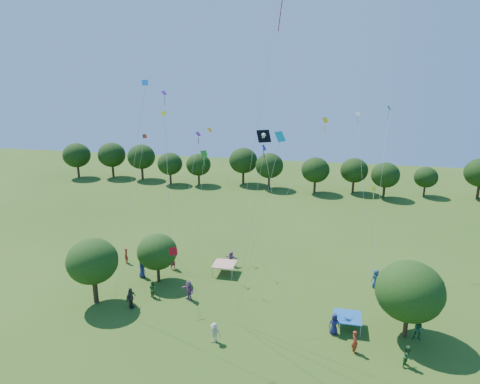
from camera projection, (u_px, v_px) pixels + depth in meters
name	position (u px, v px, depth m)	size (l,w,h in m)	color
near_tree_west	(92.00, 261.00, 37.25)	(4.45, 4.45, 6.04)	#422B19
near_tree_north	(157.00, 252.00, 41.37)	(3.89, 3.89, 4.89)	#422B19
near_tree_east	(410.00, 291.00, 32.40)	(5.13, 5.13, 6.23)	#422B19
treeline	(281.00, 166.00, 74.18)	(88.01, 8.77, 6.77)	#422B19
tent_red_stripe	(224.00, 264.00, 43.54)	(2.20, 2.20, 1.10)	#C54017
tent_blue	(347.00, 317.00, 34.20)	(2.20, 2.20, 1.10)	#1955A7
crowd_person_0	(376.00, 279.00, 40.77)	(0.90, 0.49, 1.83)	navy
crowd_person_1	(172.00, 260.00, 44.57)	(0.71, 0.46, 1.91)	#9B1C45
crowd_person_2	(408.00, 356.00, 29.83)	(0.82, 0.44, 1.66)	#245526
crowd_person_3	(149.00, 254.00, 46.40)	(1.14, 0.51, 1.75)	#ACA78A
crowd_person_4	(131.00, 298.00, 37.20)	(1.12, 0.51, 1.91)	#413A34
crowd_person_5	(231.00, 258.00, 45.38)	(1.53, 0.55, 1.64)	#AA639E
crowd_person_6	(334.00, 324.00, 33.54)	(0.86, 0.46, 1.73)	#1B1E4E
crowd_person_7	(126.00, 256.00, 45.96)	(0.62, 0.40, 1.67)	maroon
crowd_person_8	(153.00, 289.00, 39.11)	(0.78, 0.42, 1.59)	#31642A
crowd_person_9	(214.00, 332.00, 32.59)	(1.04, 0.47, 1.59)	#B5A491
crowd_person_10	(130.00, 299.00, 37.36)	(0.97, 0.44, 1.65)	#36302B
crowd_person_11	(189.00, 290.00, 38.63)	(1.69, 0.60, 1.81)	#844D7C
crowd_person_12	(142.00, 269.00, 42.79)	(0.90, 0.49, 1.82)	navy
crowd_person_13	(355.00, 342.00, 31.32)	(0.67, 0.43, 1.79)	maroon
crowd_person_14	(419.00, 330.00, 32.86)	(0.84, 0.46, 1.71)	#29613A
pirate_kite	(264.00, 140.00, 35.71)	(4.07, 6.64, 13.93)	black
red_high_kite	(271.00, 47.00, 30.07)	(4.00, 1.45, 25.19)	red
small_kite_0	(139.00, 169.00, 44.59)	(1.15, 5.36, 12.28)	red
small_kite_1	(313.00, 145.00, 44.52)	(6.83, 2.65, 14.09)	yellow
small_kite_2	(374.00, 209.00, 38.82)	(0.68, 1.24, 8.64)	#CEFF16
small_kite_3	(202.00, 173.00, 40.29)	(0.72, 3.37, 11.48)	#389C1C
small_kite_4	(255.00, 201.00, 31.31)	(2.27, 0.82, 13.72)	#1B14C9
small_kite_5	(194.00, 158.00, 46.44)	(0.78, 6.99, 12.22)	#6B178D
small_kite_6	(360.00, 151.00, 43.60)	(1.98, 8.84, 14.57)	silver
small_kite_7	(270.00, 178.00, 27.13)	(3.91, 4.78, 15.24)	#0CB7AF
small_kite_8	(175.00, 253.00, 36.82)	(0.74, 4.02, 4.20)	red
small_kite_9	(221.00, 160.00, 44.65)	(5.04, 0.65, 13.04)	#FFA70D
small_kite_10	(166.00, 149.00, 44.62)	(2.26, 4.66, 14.63)	#FFF616
small_kite_11	(385.00, 148.00, 42.99)	(1.47, 8.97, 15.25)	#178035
small_kite_12	(135.00, 153.00, 32.97)	(4.10, 0.48, 18.08)	blue
small_kite_13	(166.00, 134.00, 43.61)	(1.72, 4.14, 16.72)	purple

